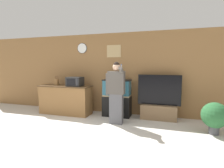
{
  "coord_description": "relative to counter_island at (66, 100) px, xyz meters",
  "views": [
    {
      "loc": [
        1.99,
        -2.75,
        1.58
      ],
      "look_at": [
        0.53,
        1.91,
        1.05
      ],
      "focal_mm": 28.0,
      "sensor_mm": 36.0,
      "label": 1
    }
  ],
  "objects": [
    {
      "name": "knife_block",
      "position": [
        -0.32,
        -0.01,
        0.57
      ],
      "size": [
        0.13,
        0.1,
        0.31
      ],
      "color": "brown",
      "rests_on": "counter_island"
    },
    {
      "name": "ground_plane",
      "position": [
        1.12,
        -2.13,
        -0.46
      ],
      "size": [
        18.0,
        18.0,
        0.0
      ],
      "primitive_type": "plane",
      "color": "beige"
    },
    {
      "name": "potted_plant",
      "position": [
        4.18,
        -0.48,
        -0.04
      ],
      "size": [
        0.59,
        0.59,
        0.74
      ],
      "color": "#4C4C51",
      "rests_on": "ground_plane"
    },
    {
      "name": "counter_island",
      "position": [
        0.0,
        0.0,
        0.0
      ],
      "size": [
        1.7,
        0.6,
        0.93
      ],
      "color": "brown",
      "rests_on": "ground_plane"
    },
    {
      "name": "microwave",
      "position": [
        0.38,
        -0.04,
        0.6
      ],
      "size": [
        0.46,
        0.38,
        0.28
      ],
      "color": "black",
      "rests_on": "counter_island"
    },
    {
      "name": "wall_back_paneled",
      "position": [
        1.12,
        0.61,
        0.84
      ],
      "size": [
        10.0,
        0.08,
        2.6
      ],
      "color": "olive",
      "rests_on": "ground_plane"
    },
    {
      "name": "tv_on_stand",
      "position": [
        2.91,
        0.29,
        -0.09
      ],
      "size": [
        1.22,
        0.4,
        1.3
      ],
      "color": "brown",
      "rests_on": "ground_plane"
    },
    {
      "name": "aquarium_on_stand",
      "position": [
        1.66,
        0.26,
        0.11
      ],
      "size": [
        0.85,
        0.44,
        1.14
      ],
      "color": "black",
      "rests_on": "ground_plane"
    },
    {
      "name": "person_standing",
      "position": [
        1.83,
        -0.44,
        0.4
      ],
      "size": [
        0.53,
        0.4,
        1.67
      ],
      "color": "#515156",
      "rests_on": "ground_plane"
    }
  ]
}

